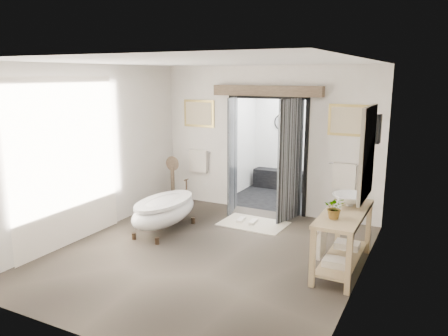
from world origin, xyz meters
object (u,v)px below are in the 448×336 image
(rug, at_px, (253,224))
(basin, at_px, (350,200))
(vanity, at_px, (341,235))
(clawfoot_tub, at_px, (164,210))

(rug, distance_m, basin, 2.26)
(rug, bearing_deg, vanity, -32.48)
(rug, bearing_deg, clawfoot_tub, -139.98)
(basin, bearing_deg, vanity, -101.60)
(clawfoot_tub, relative_size, basin, 3.18)
(basin, bearing_deg, rug, 148.71)
(vanity, distance_m, rug, 2.25)
(vanity, xyz_separation_m, basin, (0.03, 0.33, 0.43))
(clawfoot_tub, bearing_deg, basin, 3.67)
(vanity, height_order, rug, vanity)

